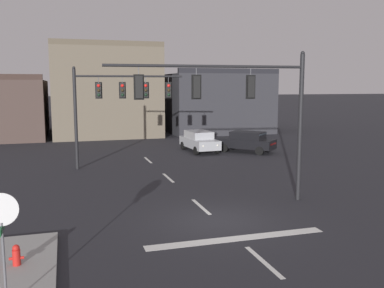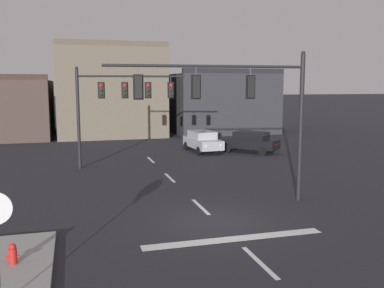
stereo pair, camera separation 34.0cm
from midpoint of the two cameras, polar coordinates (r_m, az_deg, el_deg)
The scene contains 10 objects.
ground_plane at distance 16.68m, azimuth 2.78°, elevation -10.23°, with size 400.00×400.00×0.00m, color #232328.
stop_bar_paint at distance 14.91m, azimuth 5.40°, elevation -12.47°, with size 6.40×0.50×0.01m, color silver.
lane_centreline at distance 18.49m, azimuth 0.68°, elevation -8.38°, with size 0.16×26.40×0.01m.
signal_mast_near_side at distance 18.40m, azimuth 5.86°, elevation 5.96°, with size 8.67×0.83×6.66m.
signal_mast_far_side at distance 26.93m, azimuth -10.73°, elevation 6.09°, with size 6.67×0.99×6.31m.
stop_sign at distance 10.58m, azimuth -24.97°, elevation -9.55°, with size 0.76×0.64×2.83m.
car_lot_nearside at distance 33.39m, azimuth 0.68°, elevation 0.44°, with size 2.16×4.55×1.61m.
car_lot_middle at distance 33.32m, azimuth 7.00°, elevation 0.37°, with size 4.35×4.42×1.61m.
fire_hydrant at distance 13.42m, azimuth -23.11°, elevation -13.97°, with size 0.40×0.30×0.75m.
building_row at distance 46.87m, azimuth -12.80°, elevation 5.76°, with size 35.02×13.45×9.29m.
Camera 1 is at (-5.49, -14.89, 5.18)m, focal length 39.87 mm.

